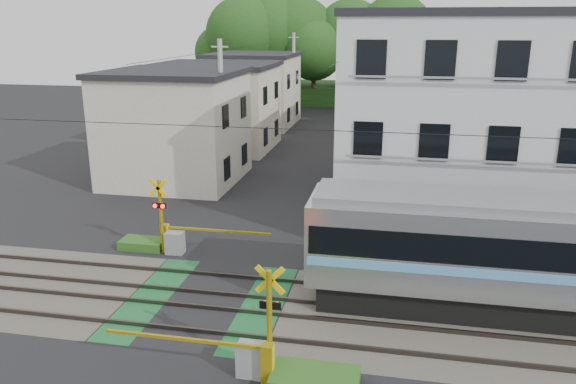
% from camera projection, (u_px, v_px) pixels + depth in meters
% --- Properties ---
extents(ground, '(120.00, 120.00, 0.00)m').
position_uv_depth(ground, '(206.00, 301.00, 18.42)').
color(ground, black).
extents(track_bed, '(120.00, 120.00, 0.14)m').
position_uv_depth(track_bed, '(205.00, 300.00, 18.41)').
color(track_bed, '#47423A').
rests_on(track_bed, ground).
extents(crossing_signal_near, '(4.74, 0.65, 3.09)m').
position_uv_depth(crossing_signal_near, '(254.00, 352.00, 14.30)').
color(crossing_signal_near, yellow).
rests_on(crossing_signal_near, ground).
extents(crossing_signal_far, '(4.74, 0.65, 3.09)m').
position_uv_depth(crossing_signal_far, '(173.00, 236.00, 22.13)').
color(crossing_signal_far, yellow).
rests_on(crossing_signal_far, ground).
extents(apartment_block, '(10.20, 8.36, 9.30)m').
position_uv_depth(apartment_block, '(459.00, 122.00, 24.43)').
color(apartment_block, silver).
rests_on(apartment_block, ground).
extents(houses_row, '(22.07, 31.35, 6.80)m').
position_uv_depth(houses_row, '(322.00, 101.00, 41.79)').
color(houses_row, beige).
rests_on(houses_row, ground).
extents(tree_hill, '(40.00, 13.92, 11.79)m').
position_uv_depth(tree_hill, '(342.00, 49.00, 61.37)').
color(tree_hill, '#204818').
rests_on(tree_hill, ground).
extents(catenary, '(60.00, 5.04, 7.00)m').
position_uv_depth(catenary, '(397.00, 205.00, 16.28)').
color(catenary, '#2D2D33').
rests_on(catenary, ground).
extents(utility_poles, '(7.90, 42.00, 8.00)m').
position_uv_depth(utility_poles, '(298.00, 93.00, 39.06)').
color(utility_poles, '#A5A5A0').
rests_on(utility_poles, ground).
extents(pedestrian, '(0.61, 0.40, 1.65)m').
position_uv_depth(pedestrian, '(339.00, 120.00, 48.21)').
color(pedestrian, '#2E2934').
rests_on(pedestrian, ground).
extents(weed_patches, '(10.25, 8.80, 0.40)m').
position_uv_depth(weed_patches, '(257.00, 303.00, 17.96)').
color(weed_patches, '#2D5E1E').
rests_on(weed_patches, ground).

